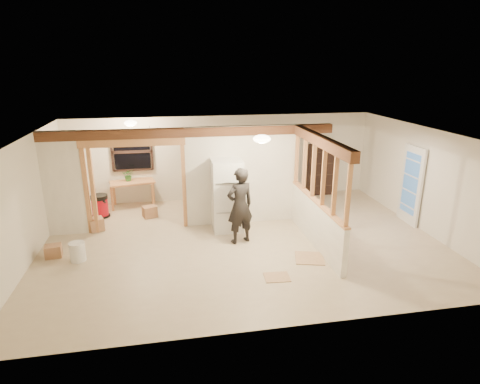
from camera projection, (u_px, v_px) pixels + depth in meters
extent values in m
cube|color=#C6B193|center=(243.00, 241.00, 9.31)|extent=(9.00, 6.50, 0.01)
cube|color=white|center=(243.00, 134.00, 8.54)|extent=(9.00, 6.50, 0.01)
cube|color=silver|center=(222.00, 158.00, 11.97)|extent=(9.00, 0.01, 2.50)
cube|color=silver|center=(284.00, 256.00, 5.88)|extent=(9.00, 0.01, 2.50)
cube|color=silver|center=(26.00, 202.00, 8.16)|extent=(0.01, 6.50, 2.50)
cube|color=silver|center=(425.00, 180.00, 9.70)|extent=(0.01, 6.50, 2.50)
cube|color=white|center=(63.00, 184.00, 9.36)|extent=(0.90, 0.12, 2.50)
cube|color=white|center=(242.00, 175.00, 10.08)|extent=(2.80, 0.12, 2.50)
cube|color=tan|center=(136.00, 187.00, 9.69)|extent=(2.46, 0.14, 2.20)
cube|color=brown|center=(192.00, 132.00, 9.53)|extent=(7.00, 0.18, 0.22)
cube|color=brown|center=(320.00, 141.00, 8.48)|extent=(0.18, 3.30, 0.22)
cube|color=white|center=(315.00, 223.00, 9.06)|extent=(0.12, 3.20, 1.00)
cube|color=tan|center=(318.00, 174.00, 8.70)|extent=(0.14, 3.20, 1.32)
cube|color=black|center=(132.00, 152.00, 11.36)|extent=(1.12, 0.10, 1.10)
cube|color=white|center=(411.00, 185.00, 10.13)|extent=(0.12, 0.86, 2.00)
ellipsoid|color=#FFEABF|center=(262.00, 139.00, 8.13)|extent=(0.36, 0.36, 0.16)
ellipsoid|color=#FFEABF|center=(130.00, 123.00, 10.28)|extent=(0.32, 0.32, 0.14)
ellipsoid|color=#FFD88C|center=(150.00, 139.00, 9.80)|extent=(0.07, 0.07, 0.07)
cube|color=white|center=(227.00, 196.00, 9.74)|extent=(0.72, 0.70, 1.76)
imported|color=black|center=(240.00, 206.00, 9.02)|extent=(0.75, 0.61, 1.77)
cube|color=tan|center=(133.00, 194.00, 11.45)|extent=(1.31, 0.84, 0.76)
imported|color=#315E22|center=(129.00, 175.00, 11.32)|extent=(0.31, 0.27, 0.34)
cylinder|color=#AE0917|center=(100.00, 206.00, 10.69)|extent=(0.49, 0.49, 0.63)
cube|color=black|center=(321.00, 169.00, 12.44)|extent=(0.80, 0.27, 1.60)
cylinder|color=white|center=(78.00, 252.00, 8.34)|extent=(0.42, 0.42, 0.40)
cube|color=#A3714F|center=(150.00, 211.00, 10.75)|extent=(0.43, 0.40, 0.30)
cube|color=#A3714F|center=(96.00, 224.00, 9.89)|extent=(0.42, 0.42, 0.31)
cube|color=#A3714F|center=(53.00, 251.00, 8.52)|extent=(0.36, 0.31, 0.27)
cube|color=tan|center=(310.00, 258.00, 8.48)|extent=(0.73, 0.73, 0.02)
cube|color=tan|center=(277.00, 277.00, 7.73)|extent=(0.51, 0.42, 0.02)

